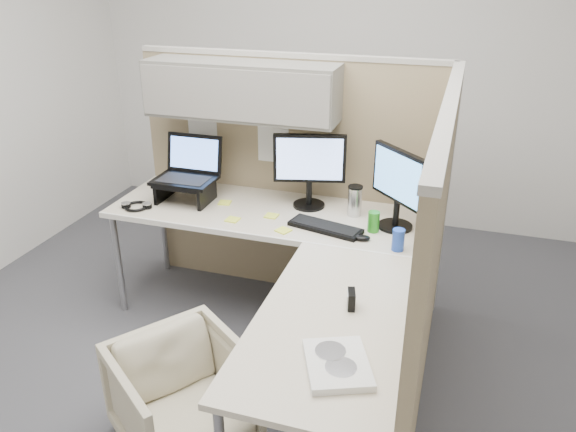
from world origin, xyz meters
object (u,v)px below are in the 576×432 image
(desk, at_px, (285,253))
(office_chair, at_px, (183,392))
(keyboard, at_px, (325,227))
(monitor_left, at_px, (309,165))

(desk, height_order, office_chair, desk)
(office_chair, distance_m, keyboard, 1.20)
(desk, relative_size, monitor_left, 4.29)
(desk, height_order, keyboard, keyboard)
(keyboard, bearing_deg, desk, -106.93)
(office_chair, bearing_deg, keyboard, 14.44)
(monitor_left, height_order, keyboard, monitor_left)
(desk, xyz_separation_m, office_chair, (-0.26, -0.76, -0.39))
(desk, relative_size, keyboard, 4.69)
(office_chair, distance_m, monitor_left, 1.52)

